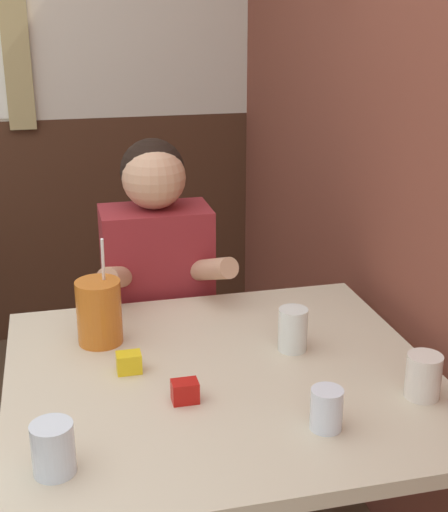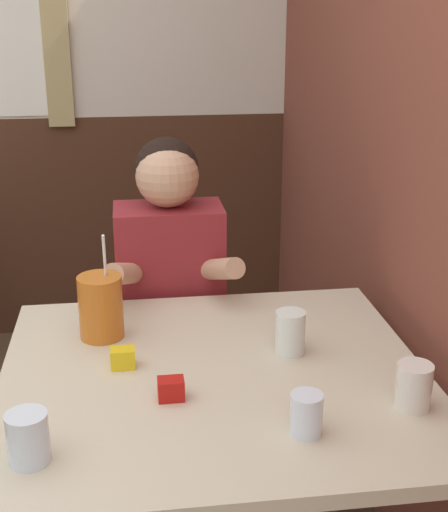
# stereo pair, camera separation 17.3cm
# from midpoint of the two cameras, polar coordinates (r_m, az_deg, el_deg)

# --- Properties ---
(brick_wall_right) EXTENTS (0.08, 4.22, 2.70)m
(brick_wall_right) POSITION_cam_midpoint_polar(r_m,az_deg,el_deg) (2.51, 13.25, 13.05)
(brick_wall_right) COLOR brown
(brick_wall_right) RESTS_ON ground_plane
(back_wall) EXTENTS (5.65, 0.09, 2.70)m
(back_wall) POSITION_cam_midpoint_polar(r_m,az_deg,el_deg) (3.52, -16.14, 14.66)
(back_wall) COLOR beige
(back_wall) RESTS_ON ground_plane
(main_table) EXTENTS (1.03, 0.96, 0.77)m
(main_table) POSITION_cam_midpoint_polar(r_m,az_deg,el_deg) (1.78, 2.07, -11.16)
(main_table) COLOR beige
(main_table) RESTS_ON ground_plane
(person_seated) EXTENTS (0.42, 0.40, 1.23)m
(person_seated) POSITION_cam_midpoint_polar(r_m,az_deg,el_deg) (2.35, -2.13, -4.98)
(person_seated) COLOR maroon
(person_seated) RESTS_ON ground_plane
(cocktail_pitcher) EXTENTS (0.12, 0.12, 0.29)m
(cocktail_pitcher) POSITION_cam_midpoint_polar(r_m,az_deg,el_deg) (1.91, -7.28, -4.11)
(cocktail_pitcher) COLOR #C6661E
(cocktail_pitcher) RESTS_ON main_table
(glass_near_pitcher) EXTENTS (0.07, 0.07, 0.09)m
(glass_near_pitcher) POSITION_cam_midpoint_polar(r_m,az_deg,el_deg) (1.53, 9.96, -12.51)
(glass_near_pitcher) COLOR silver
(glass_near_pitcher) RESTS_ON main_table
(glass_center) EXTENTS (0.08, 0.08, 0.11)m
(glass_center) POSITION_cam_midpoint_polar(r_m,az_deg,el_deg) (1.84, 8.04, -6.13)
(glass_center) COLOR silver
(glass_center) RESTS_ON main_table
(glass_far_side) EXTENTS (0.08, 0.08, 0.10)m
(glass_far_side) POSITION_cam_midpoint_polar(r_m,az_deg,el_deg) (1.67, 17.89, -9.94)
(glass_far_side) COLOR silver
(glass_far_side) RESTS_ON main_table
(glass_by_brick) EXTENTS (0.08, 0.08, 0.11)m
(glass_by_brick) POSITION_cam_midpoint_polar(r_m,az_deg,el_deg) (1.45, -12.05, -14.13)
(glass_by_brick) COLOR silver
(glass_by_brick) RESTS_ON main_table
(condiment_ketchup) EXTENTS (0.06, 0.04, 0.05)m
(condiment_ketchup) POSITION_cam_midpoint_polar(r_m,az_deg,el_deg) (1.64, -1.19, -10.67)
(condiment_ketchup) COLOR #B7140F
(condiment_ketchup) RESTS_ON main_table
(condiment_mustard) EXTENTS (0.06, 0.04, 0.05)m
(condiment_mustard) POSITION_cam_midpoint_polar(r_m,az_deg,el_deg) (1.77, -5.31, -8.19)
(condiment_mustard) COLOR yellow
(condiment_mustard) RESTS_ON main_table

